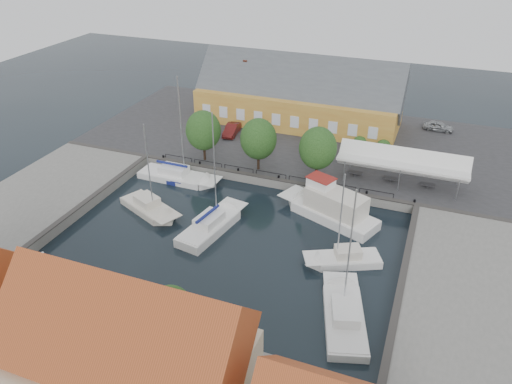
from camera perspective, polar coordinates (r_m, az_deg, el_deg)
ground at (r=49.26m, az=-2.50°, el=-4.76°), size 140.00×140.00×0.00m
north_quay at (r=68.08m, az=5.15°, el=5.91°), size 56.00×26.00×1.00m
west_quay at (r=58.86m, az=-23.43°, el=-0.65°), size 12.00×24.00×1.00m
east_quay at (r=44.86m, az=23.67°, el=-10.90°), size 12.00×24.00×1.00m
quay_edge_fittings at (r=52.37m, az=-0.47°, el=-1.05°), size 56.00×24.72×0.40m
warehouse at (r=72.11m, az=4.51°, el=10.68°), size 28.56×14.00×9.55m
tent_canopy at (r=57.05m, az=16.44°, el=3.37°), size 14.00×4.00×2.83m
quay_trees at (r=57.30m, az=0.28°, el=6.08°), size 18.20×4.20×6.30m
car_silver at (r=73.72m, az=20.12°, el=7.08°), size 4.04×1.76×1.35m
car_red at (r=68.11m, az=-2.78°, el=7.13°), size 2.06×4.54×1.44m
center_sailboat at (r=49.77m, az=-5.08°, el=-3.95°), size 4.22×9.51×12.64m
trawler at (r=51.62m, az=8.55°, el=-1.98°), size 11.30×7.08×5.00m
east_boat_b at (r=45.96m, az=10.03°, el=-7.74°), size 7.17×5.05×9.70m
east_boat_c at (r=40.46m, az=10.00°, el=-13.90°), size 5.41×9.59×11.73m
west_boat_a at (r=59.37m, az=-8.96°, el=1.65°), size 10.15×3.05×13.11m
west_boat_b at (r=53.74m, az=-12.07°, el=-1.92°), size 8.05×5.58×10.66m
launch_sw at (r=48.19m, az=-23.48°, el=-8.38°), size 5.05×4.31×0.98m
launch_nw at (r=59.37m, az=-9.91°, el=1.36°), size 4.22×1.93×0.88m
townhouses at (r=29.86m, az=-17.95°, el=-19.86°), size 36.30×8.50×12.00m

